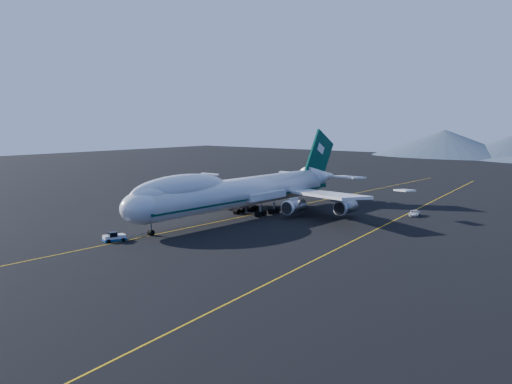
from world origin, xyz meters
The scene contains 6 objects.
ground centered at (0.00, 0.00, 0.00)m, with size 500.00×500.00×0.00m, color black.
taxiway_line_main centered at (0.00, 0.00, 0.01)m, with size 0.25×220.00×0.01m, color #CC990C.
taxiway_line_side centered at (30.00, 10.00, 0.01)m, with size 0.25×200.00×0.01m, color #CC990C.
boeing_747 centered at (0.00, 0.03, 5.81)m, with size 59.62×72.43×19.37m.
pushback_tug centered at (-1.24, -34.04, 0.55)m, with size 3.32×4.49×1.76m.
service_van centered at (30.00, 25.65, 0.66)m, with size 2.18×4.74×1.32m, color silver.
Camera 1 is at (82.07, -96.77, 21.93)m, focal length 40.00 mm.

